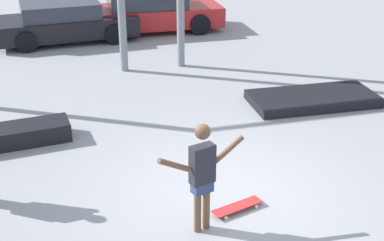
# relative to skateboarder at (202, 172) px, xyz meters

# --- Properties ---
(ground_plane) EXTENTS (36.00, 36.00, 0.00)m
(ground_plane) POSITION_rel_skateboarder_xyz_m (0.67, 0.84, -0.95)
(ground_plane) COLOR #9E9EA3
(skateboarder) EXTENTS (1.32, 0.47, 1.66)m
(skateboarder) POSITION_rel_skateboarder_xyz_m (0.00, 0.00, 0.00)
(skateboarder) COLOR brown
(skateboarder) RESTS_ON ground_plane
(skateboard) EXTENTS (0.85, 0.44, 0.08)m
(skateboard) POSITION_rel_skateboarder_xyz_m (0.65, 0.32, -0.88)
(skateboard) COLOR red
(skateboard) RESTS_ON ground_plane
(grind_box) EXTENTS (2.46, 0.95, 0.36)m
(grind_box) POSITION_rel_skateboarder_xyz_m (-2.87, 3.47, -0.77)
(grind_box) COLOR black
(grind_box) RESTS_ON ground_plane
(manual_pad) EXTENTS (2.84, 1.38, 0.20)m
(manual_pad) POSITION_rel_skateboarder_xyz_m (3.68, 3.93, -0.85)
(manual_pad) COLOR black
(manual_pad) RESTS_ON ground_plane
(parked_car_black) EXTENTS (4.28, 2.26, 1.21)m
(parked_car_black) POSITION_rel_skateboarder_xyz_m (-1.42, 10.48, -0.36)
(parked_car_black) COLOR black
(parked_car_black) RESTS_ON ground_plane
(parked_car_red) EXTENTS (4.46, 1.97, 1.35)m
(parked_car_red) POSITION_rel_skateboarder_xyz_m (1.33, 10.95, -0.29)
(parked_car_red) COLOR red
(parked_car_red) RESTS_ON ground_plane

